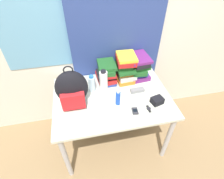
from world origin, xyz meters
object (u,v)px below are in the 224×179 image
object	(u,v)px
water_bottle	(92,83)
backpack	(72,89)
book_stack_left	(106,73)
wristwatch	(149,109)
sunscreen_bottle	(118,98)
cell_phone	(135,111)
sunglasses_case	(137,90)
book_stack_right	(138,67)
book_stack_center	(125,68)
camera_pouch	(157,101)
sports_bottle	(104,81)

from	to	relation	value
water_bottle	backpack	bearing A→B (deg)	-142.73
book_stack_left	water_bottle	distance (m)	0.22
wristwatch	sunscreen_bottle	bearing A→B (deg)	154.81
cell_phone	sunglasses_case	bearing A→B (deg)	67.87
book_stack_right	water_bottle	distance (m)	0.57
book_stack_center	cell_phone	bearing A→B (deg)	-93.58
book_stack_center	camera_pouch	distance (m)	0.51
cell_phone	sunglasses_case	distance (m)	0.29
sports_bottle	sunscreen_bottle	bearing A→B (deg)	-65.94
camera_pouch	wristwatch	xyz separation A→B (m)	(-0.11, -0.06, -0.03)
backpack	book_stack_left	xyz separation A→B (m)	(0.38, 0.28, -0.07)
book_stack_right	cell_phone	distance (m)	0.57
book_stack_left	sunscreen_bottle	size ratio (longest dim) A/B	1.56
sunscreen_bottle	cell_phone	size ratio (longest dim) A/B	2.02
sunscreen_bottle	backpack	bearing A→B (deg)	165.88
sports_bottle	backpack	bearing A→B (deg)	-159.79
wristwatch	book_stack_right	bearing A→B (deg)	84.30
sunglasses_case	wristwatch	size ratio (longest dim) A/B	1.64
book_stack_left	book_stack_right	xyz separation A→B (m)	(0.37, 0.00, 0.02)
sports_bottle	wristwatch	world-z (taller)	sports_bottle
sunscreen_bottle	water_bottle	bearing A→B (deg)	130.59
water_bottle	sunscreen_bottle	size ratio (longest dim) A/B	1.09
book_stack_center	sports_bottle	xyz separation A→B (m)	(-0.27, -0.16, -0.03)
sunglasses_case	sports_bottle	bearing A→B (deg)	165.20
water_bottle	book_stack_right	bearing A→B (deg)	13.22
book_stack_right	camera_pouch	world-z (taller)	book_stack_right
camera_pouch	sunglasses_case	bearing A→B (deg)	124.63
sunscreen_bottle	sunglasses_case	bearing A→B (deg)	28.48
backpack	wristwatch	size ratio (longest dim) A/B	4.69
cell_phone	wristwatch	size ratio (longest dim) A/B	0.94
sports_bottle	cell_phone	bearing A→B (deg)	-56.53
book_stack_center	sunscreen_bottle	xyz separation A→B (m)	(-0.17, -0.38, -0.07)
camera_pouch	wristwatch	world-z (taller)	camera_pouch
water_bottle	cell_phone	size ratio (longest dim) A/B	2.20
book_stack_center	cell_phone	world-z (taller)	book_stack_center
camera_pouch	book_stack_center	bearing A→B (deg)	115.61
book_stack_right	sunscreen_bottle	size ratio (longest dim) A/B	1.65
book_stack_right	water_bottle	world-z (taller)	book_stack_right
sports_bottle	sunglasses_case	bearing A→B (deg)	-14.80
book_stack_left	camera_pouch	xyz separation A→B (m)	(0.43, -0.45, -0.08)
water_bottle	cell_phone	bearing A→B (deg)	-47.61
book_stack_center	sunscreen_bottle	size ratio (longest dim) A/B	1.76
cell_phone	camera_pouch	size ratio (longest dim) A/B	0.67
book_stack_left	wristwatch	distance (m)	0.61
sunglasses_case	wristwatch	xyz separation A→B (m)	(0.03, -0.26, -0.01)
water_bottle	camera_pouch	world-z (taller)	water_bottle
sports_bottle	cell_phone	world-z (taller)	sports_bottle
sunscreen_bottle	cell_phone	world-z (taller)	sunscreen_bottle
sports_bottle	camera_pouch	bearing A→B (deg)	-31.17
sports_bottle	wristwatch	xyz separation A→B (m)	(0.38, -0.35, -0.12)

